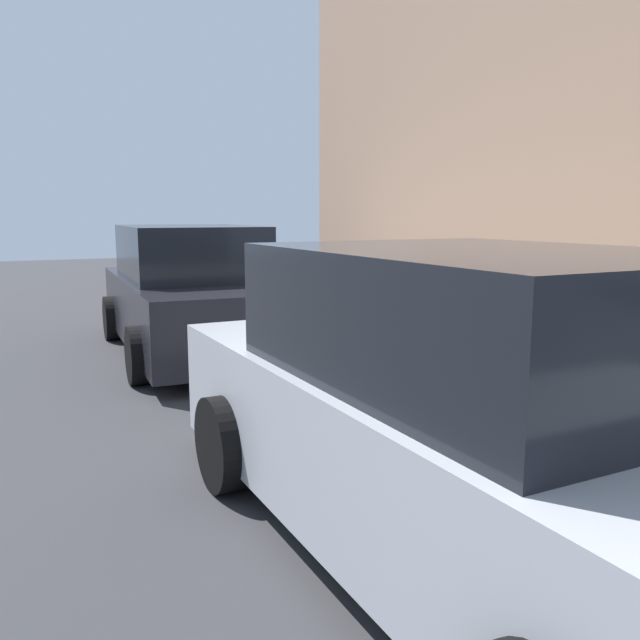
{
  "coord_description": "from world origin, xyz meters",
  "views": [
    {
      "loc": [
        -7.89,
        3.81,
        1.82
      ],
      "look_at": [
        -1.31,
        0.54,
        0.61
      ],
      "focal_mm": 36.28,
      "sensor_mm": 36.0,
      "label": 1
    }
  ],
  "objects_px": {
    "suitcase_maroon_6": "(396,318)",
    "suitcase_navy_7": "(371,312)",
    "bollard_post": "(296,291)",
    "suitcase_navy_0": "(602,381)",
    "suitcase_red_2": "(513,355)",
    "suitcase_black_5": "(413,332)",
    "suitcase_silver_3": "(485,338)",
    "suitcase_teal_4": "(444,337)",
    "suitcase_olive_1": "(553,365)",
    "parked_car_charcoal_1": "(191,295)",
    "suitcase_olive_8": "(356,312)",
    "parked_car_silver_0": "(482,417)",
    "fire_hydrant": "(322,295)"
  },
  "relations": [
    {
      "from": "suitcase_olive_8",
      "to": "suitcase_navy_7",
      "type": "bearing_deg",
      "value": 169.87
    },
    {
      "from": "suitcase_navy_0",
      "to": "suitcase_maroon_6",
      "type": "xyz_separation_m",
      "value": [
        3.25,
        -0.04,
        0.07
      ]
    },
    {
      "from": "bollard_post",
      "to": "parked_car_silver_0",
      "type": "height_order",
      "value": "parked_car_silver_0"
    },
    {
      "from": "suitcase_navy_7",
      "to": "suitcase_olive_8",
      "type": "relative_size",
      "value": 0.89
    },
    {
      "from": "suitcase_olive_1",
      "to": "suitcase_navy_7",
      "type": "relative_size",
      "value": 1.17
    },
    {
      "from": "suitcase_olive_8",
      "to": "bollard_post",
      "type": "height_order",
      "value": "suitcase_olive_8"
    },
    {
      "from": "suitcase_teal_4",
      "to": "bollard_post",
      "type": "xyz_separation_m",
      "value": [
        3.86,
        0.11,
        0.12
      ]
    },
    {
      "from": "suitcase_red_2",
      "to": "suitcase_olive_8",
      "type": "xyz_separation_m",
      "value": [
        3.32,
        -0.1,
        -0.03
      ]
    },
    {
      "from": "suitcase_red_2",
      "to": "suitcase_black_5",
      "type": "bearing_deg",
      "value": 1.2
    },
    {
      "from": "suitcase_teal_4",
      "to": "suitcase_maroon_6",
      "type": "bearing_deg",
      "value": -3.05
    },
    {
      "from": "suitcase_olive_1",
      "to": "suitcase_teal_4",
      "type": "height_order",
      "value": "suitcase_olive_1"
    },
    {
      "from": "suitcase_silver_3",
      "to": "parked_car_silver_0",
      "type": "bearing_deg",
      "value": 139.0
    },
    {
      "from": "suitcase_black_5",
      "to": "bollard_post",
      "type": "xyz_separation_m",
      "value": [
        3.29,
        0.07,
        0.15
      ]
    },
    {
      "from": "suitcase_navy_0",
      "to": "suitcase_olive_1",
      "type": "bearing_deg",
      "value": -0.05
    },
    {
      "from": "parked_car_charcoal_1",
      "to": "suitcase_silver_3",
      "type": "bearing_deg",
      "value": -141.46
    },
    {
      "from": "suitcase_teal_4",
      "to": "bollard_post",
      "type": "relative_size",
      "value": 1.08
    },
    {
      "from": "suitcase_black_5",
      "to": "parked_car_charcoal_1",
      "type": "distance_m",
      "value": 2.93
    },
    {
      "from": "suitcase_navy_7",
      "to": "parked_car_silver_0",
      "type": "height_order",
      "value": "parked_car_silver_0"
    },
    {
      "from": "suitcase_black_5",
      "to": "suitcase_maroon_6",
      "type": "relative_size",
      "value": 1.12
    },
    {
      "from": "suitcase_teal_4",
      "to": "parked_car_silver_0",
      "type": "height_order",
      "value": "parked_car_silver_0"
    },
    {
      "from": "bollard_post",
      "to": "parked_car_charcoal_1",
      "type": "relative_size",
      "value": 0.18
    },
    {
      "from": "suitcase_silver_3",
      "to": "suitcase_navy_7",
      "type": "distance_m",
      "value": 2.22
    },
    {
      "from": "suitcase_teal_4",
      "to": "fire_hydrant",
      "type": "xyz_separation_m",
      "value": [
        3.22,
        -0.04,
        0.12
      ]
    },
    {
      "from": "suitcase_red_2",
      "to": "fire_hydrant",
      "type": "bearing_deg",
      "value": -0.54
    },
    {
      "from": "suitcase_teal_4",
      "to": "suitcase_navy_7",
      "type": "distance_m",
      "value": 1.64
    },
    {
      "from": "suitcase_olive_1",
      "to": "suitcase_silver_3",
      "type": "relative_size",
      "value": 1.14
    },
    {
      "from": "suitcase_olive_1",
      "to": "suitcase_olive_8",
      "type": "bearing_deg",
      "value": -1.19
    },
    {
      "from": "suitcase_teal_4",
      "to": "suitcase_navy_7",
      "type": "relative_size",
      "value": 1.16
    },
    {
      "from": "suitcase_navy_0",
      "to": "suitcase_silver_3",
      "type": "relative_size",
      "value": 0.77
    },
    {
      "from": "suitcase_teal_4",
      "to": "suitcase_maroon_6",
      "type": "xyz_separation_m",
      "value": [
        1.1,
        -0.06,
        0.05
      ]
    },
    {
      "from": "suitcase_navy_0",
      "to": "bollard_post",
      "type": "bearing_deg",
      "value": 1.24
    },
    {
      "from": "suitcase_teal_4",
      "to": "parked_car_charcoal_1",
      "type": "height_order",
      "value": "parked_car_charcoal_1"
    },
    {
      "from": "suitcase_silver_3",
      "to": "suitcase_black_5",
      "type": "distance_m",
      "value": 1.16
    },
    {
      "from": "suitcase_red_2",
      "to": "suitcase_teal_4",
      "type": "xyz_separation_m",
      "value": [
        1.11,
        -0.0,
        -0.0
      ]
    },
    {
      "from": "suitcase_silver_3",
      "to": "suitcase_teal_4",
      "type": "xyz_separation_m",
      "value": [
        0.57,
        0.09,
        -0.07
      ]
    },
    {
      "from": "suitcase_silver_3",
      "to": "suitcase_teal_4",
      "type": "height_order",
      "value": "suitcase_teal_4"
    },
    {
      "from": "bollard_post",
      "to": "parked_car_charcoal_1",
      "type": "height_order",
      "value": "parked_car_charcoal_1"
    },
    {
      "from": "suitcase_maroon_6",
      "to": "suitcase_navy_7",
      "type": "xyz_separation_m",
      "value": [
        0.54,
        0.06,
        0.0
      ]
    },
    {
      "from": "suitcase_maroon_6",
      "to": "suitcase_black_5",
      "type": "bearing_deg",
      "value": 169.72
    },
    {
      "from": "suitcase_maroon_6",
      "to": "parked_car_charcoal_1",
      "type": "relative_size",
      "value": 0.17
    },
    {
      "from": "suitcase_teal_4",
      "to": "suitcase_red_2",
      "type": "bearing_deg",
      "value": 179.91
    },
    {
      "from": "suitcase_maroon_6",
      "to": "suitcase_navy_7",
      "type": "distance_m",
      "value": 0.54
    },
    {
      "from": "suitcase_silver_3",
      "to": "suitcase_navy_7",
      "type": "xyz_separation_m",
      "value": [
        2.21,
        0.1,
        -0.01
      ]
    },
    {
      "from": "parked_car_silver_0",
      "to": "suitcase_silver_3",
      "type": "bearing_deg",
      "value": -41.0
    },
    {
      "from": "suitcase_olive_1",
      "to": "parked_car_charcoal_1",
      "type": "relative_size",
      "value": 0.2
    },
    {
      "from": "suitcase_maroon_6",
      "to": "suitcase_olive_8",
      "type": "bearing_deg",
      "value": -2.1
    },
    {
      "from": "suitcase_maroon_6",
      "to": "bollard_post",
      "type": "xyz_separation_m",
      "value": [
        2.76,
        0.17,
        0.06
      ]
    },
    {
      "from": "suitcase_maroon_6",
      "to": "bollard_post",
      "type": "bearing_deg",
      "value": 3.51
    },
    {
      "from": "suitcase_black_5",
      "to": "suitcase_olive_1",
      "type": "bearing_deg",
      "value": -178.51
    },
    {
      "from": "suitcase_teal_4",
      "to": "fire_hydrant",
      "type": "height_order",
      "value": "suitcase_teal_4"
    }
  ]
}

